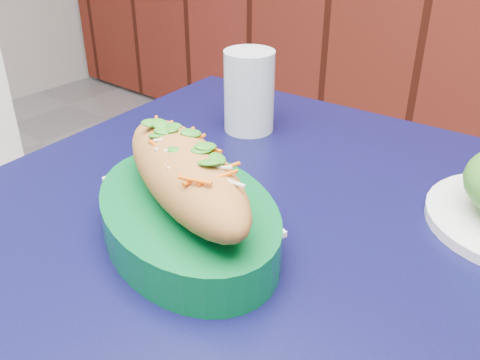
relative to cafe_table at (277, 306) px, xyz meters
The scene contains 3 objects.
cafe_table is the anchor object (origin of this frame).
banh_mi_basket 0.17m from the cafe_table, 146.88° to the right, with size 0.31×0.26×0.12m.
water_glass 0.33m from the cafe_table, 135.35° to the left, with size 0.08×0.08×0.12m, color silver.
Camera 1 is at (0.32, 1.09, 1.08)m, focal length 40.00 mm.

